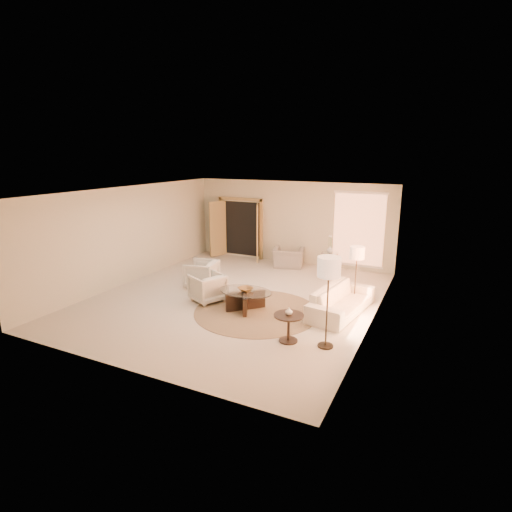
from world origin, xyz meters
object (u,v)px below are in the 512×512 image
at_px(floor_lamp_near, 357,255).
at_px(end_vase, 289,311).
at_px(sofa, 342,300).
at_px(floor_lamp_far, 329,271).
at_px(armchair_left, 202,273).
at_px(armchair_right, 208,286).
at_px(accent_chair, 289,254).
at_px(coffee_table, 246,298).
at_px(bowl, 246,289).
at_px(side_table, 329,261).
at_px(side_vase, 330,250).
at_px(end_table, 289,323).

relative_size(floor_lamp_near, end_vase, 9.61).
height_order(sofa, floor_lamp_far, floor_lamp_far).
height_order(armchair_left, floor_lamp_far, floor_lamp_far).
xyz_separation_m(sofa, end_vase, (-0.60, -1.92, 0.33)).
height_order(sofa, armchair_right, armchair_right).
xyz_separation_m(accent_chair, end_vase, (1.99, -5.12, 0.22)).
distance_m(coffee_table, end_vase, 1.94).
bearing_deg(bowl, coffee_table, 0.00).
distance_m(armchair_left, bowl, 2.16).
relative_size(armchair_right, floor_lamp_far, 0.43).
distance_m(armchair_right, side_table, 4.43).
height_order(coffee_table, side_vase, side_vase).
relative_size(armchair_right, side_vase, 3.62).
bearing_deg(armchair_right, sofa, 127.53).
relative_size(side_table, side_vase, 2.89).
bearing_deg(side_vase, coffee_table, -103.50).
height_order(floor_lamp_far, end_vase, floor_lamp_far).
bearing_deg(end_vase, sofa, 72.64).
bearing_deg(end_vase, accent_chair, 111.24).
bearing_deg(floor_lamp_far, bowl, 156.07).
relative_size(accent_chair, floor_lamp_near, 0.66).
distance_m(armchair_right, end_table, 2.98).
distance_m(end_table, floor_lamp_near, 2.90).
bearing_deg(sofa, armchair_right, 110.68).
height_order(armchair_left, side_table, armchair_left).
bearing_deg(end_table, coffee_table, 144.18).
bearing_deg(side_table, end_table, -83.42).
bearing_deg(floor_lamp_near, armchair_right, -157.50).
relative_size(end_table, bowl, 1.77).
xyz_separation_m(sofa, end_table, (-0.60, -1.92, 0.07)).
bearing_deg(sofa, end_vase, 171.60).
distance_m(armchair_left, floor_lamp_near, 4.33).
bearing_deg(armchair_right, coffee_table, 110.17).
relative_size(sofa, bowl, 6.42).
relative_size(floor_lamp_far, end_vase, 11.78).
distance_m(end_vase, side_vase, 5.15).
distance_m(coffee_table, side_vase, 4.14).
distance_m(sofa, end_vase, 2.04).
distance_m(floor_lamp_far, bowl, 2.72).
relative_size(end_table, floor_lamp_near, 0.41).
distance_m(armchair_left, side_vase, 4.18).
bearing_deg(armchair_left, end_vase, 48.12).
xyz_separation_m(side_table, floor_lamp_near, (1.34, -2.46, 0.89)).
bearing_deg(floor_lamp_near, end_vase, -105.67).
relative_size(armchair_left, side_vase, 3.82).
xyz_separation_m(floor_lamp_near, end_vase, (-0.75, -2.66, -0.62)).
distance_m(side_table, side_vase, 0.36).
height_order(coffee_table, floor_lamp_near, floor_lamp_near).
bearing_deg(side_table, armchair_left, -133.64).
height_order(sofa, end_table, sofa).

